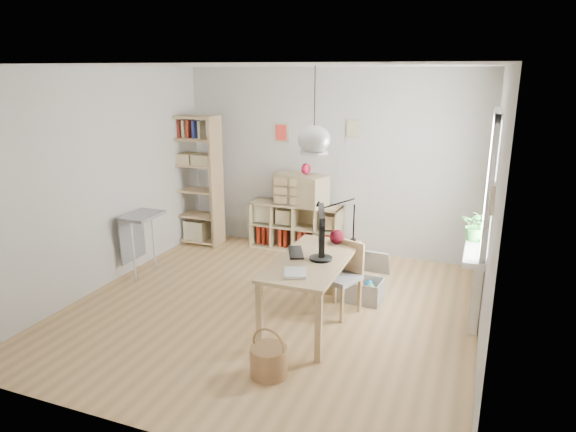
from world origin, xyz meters
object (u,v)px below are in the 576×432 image
(tall_bookshelf, at_px, (194,175))
(storage_chest, at_px, (362,284))
(cube_shelf, at_px, (295,230))
(chair, at_px, (342,273))
(monitor, at_px, (321,232))
(drawer_chest, at_px, (301,189))
(desk, at_px, (312,267))

(tall_bookshelf, xyz_separation_m, storage_chest, (2.95, -1.12, -0.91))
(cube_shelf, distance_m, tall_bookshelf, 1.77)
(chair, relative_size, monitor, 1.38)
(tall_bookshelf, distance_m, drawer_chest, 1.69)
(desk, relative_size, chair, 1.83)
(chair, height_order, storage_chest, chair)
(storage_chest, height_order, monitor, monitor)
(desk, height_order, storage_chest, desk)
(desk, xyz_separation_m, drawer_chest, (-0.92, 2.19, 0.29))
(desk, height_order, cube_shelf, desk)
(drawer_chest, bearing_deg, desk, -48.84)
(drawer_chest, bearing_deg, tall_bookshelf, -153.40)
(tall_bookshelf, distance_m, storage_chest, 3.28)
(desk, xyz_separation_m, tall_bookshelf, (-2.59, 1.95, 0.43))
(chair, bearing_deg, cube_shelf, 144.50)
(monitor, distance_m, drawer_chest, 2.40)
(tall_bookshelf, bearing_deg, drawer_chest, 8.19)
(storage_chest, bearing_deg, cube_shelf, 138.16)
(cube_shelf, xyz_separation_m, monitor, (1.11, -2.22, 0.75))
(cube_shelf, xyz_separation_m, drawer_chest, (0.10, -0.04, 0.65))
(tall_bookshelf, bearing_deg, storage_chest, -20.85)
(storage_chest, bearing_deg, chair, -105.76)
(storage_chest, bearing_deg, monitor, -105.01)
(desk, xyz_separation_m, storage_chest, (0.36, 0.83, -0.48))
(cube_shelf, height_order, monitor, monitor)
(monitor, bearing_deg, drawer_chest, 96.08)
(chair, height_order, monitor, monitor)
(tall_bookshelf, bearing_deg, monitor, -35.91)
(monitor, bearing_deg, desk, 170.33)
(desk, xyz_separation_m, chair, (0.21, 0.41, -0.19))
(cube_shelf, distance_m, drawer_chest, 0.66)
(cube_shelf, bearing_deg, tall_bookshelf, -169.81)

